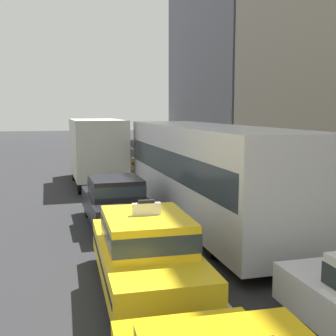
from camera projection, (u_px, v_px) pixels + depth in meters
lane_stripe_left_center at (127, 184)px, 21.83m from camera, size 0.14×80.00×0.01m
lane_stripe_center_right at (188, 181)px, 22.55m from camera, size 0.14×80.00×0.01m
taxi_left_second at (146, 252)px, 8.63m from camera, size 1.87×4.58×1.96m
sedan_left_third at (115, 200)px, 13.78m from camera, size 2.00×4.39×1.58m
box_truck_left_fourth at (95, 149)px, 21.46m from camera, size 2.55×7.06×3.27m
bus_center_second at (204, 168)px, 14.12m from camera, size 2.99×11.30×3.22m
taxi_center_third at (156, 164)px, 22.72m from camera, size 1.96×4.62×1.96m
taxi_right_third at (260, 180)px, 17.46m from camera, size 1.84×4.57×1.96m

